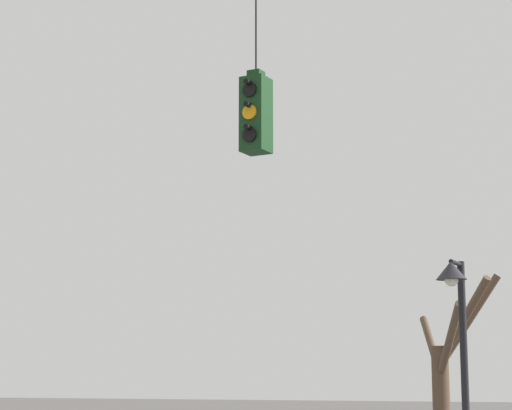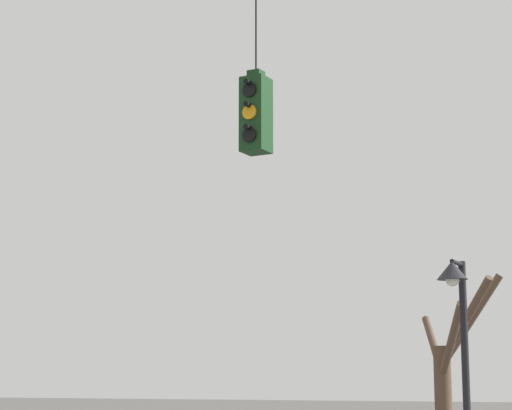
{
  "view_description": "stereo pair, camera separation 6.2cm",
  "coord_description": "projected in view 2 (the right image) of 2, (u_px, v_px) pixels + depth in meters",
  "views": [
    {
      "loc": [
        3.32,
        -11.15,
        2.1
      ],
      "look_at": [
        -2.74,
        0.24,
        4.4
      ],
      "focal_mm": 70.0,
      "sensor_mm": 36.0,
      "label": 1
    },
    {
      "loc": [
        3.38,
        -11.12,
        2.1
      ],
      "look_at": [
        -2.74,
        0.24,
        4.4
      ],
      "focal_mm": 70.0,
      "sensor_mm": 36.0,
      "label": 2
    }
  ],
  "objects": [
    {
      "name": "traffic_light_near_right_pole",
      "position": [
        256.0,
        113.0,
        13.32
      ],
      "size": [
        0.34,
        0.58,
        3.39
      ],
      "color": "#143819"
    },
    {
      "name": "street_lamp",
      "position": [
        458.0,
        321.0,
        15.57
      ],
      "size": [
        0.48,
        0.83,
        4.02
      ],
      "color": "black",
      "rests_on": "ground_plane"
    },
    {
      "name": "bare_tree",
      "position": [
        448.0,
        383.0,
        20.83
      ],
      "size": [
        2.29,
        3.32,
        4.36
      ],
      "color": "brown",
      "rests_on": "ground_plane"
    }
  ]
}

